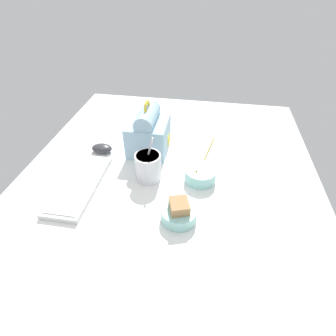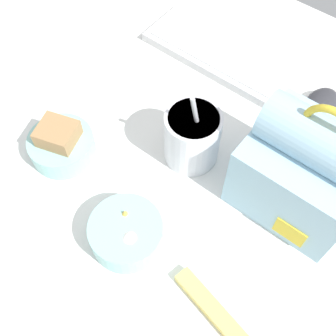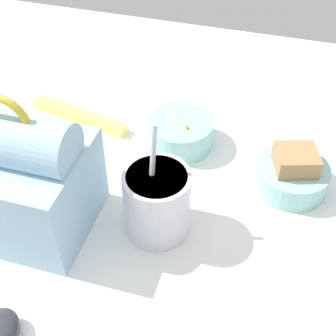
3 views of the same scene
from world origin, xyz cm
name	(u,v)px [view 1 (image 1 of 3)]	position (x,y,z in cm)	size (l,w,h in cm)	color
desk_surface	(167,184)	(0.00, 0.00, 1.00)	(140.00, 110.00, 2.00)	white
keyboard	(79,185)	(-7.55, 29.97, 3.02)	(32.16, 13.01, 2.10)	silver
lunch_bag	(148,132)	(19.15, 10.76, 10.36)	(17.55, 15.78, 21.96)	#9EC6DB
soup_cup	(148,166)	(1.36, 6.94, 7.34)	(9.24, 9.24, 17.04)	silver
bento_bowl_sandwich	(179,213)	(-16.05, -6.47, 4.69)	(11.08, 11.08, 7.21)	#93D1CC
bento_bowl_snacks	(200,175)	(3.08, -11.66, 4.53)	(11.11, 11.11, 5.69)	#93D1CC
computer_mouse	(102,148)	(14.19, 29.64, 3.67)	(5.77, 8.44, 3.34)	#333338
chopstick_case	(206,148)	(22.43, -12.98, 2.80)	(19.49, 6.20, 1.60)	#EFD666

